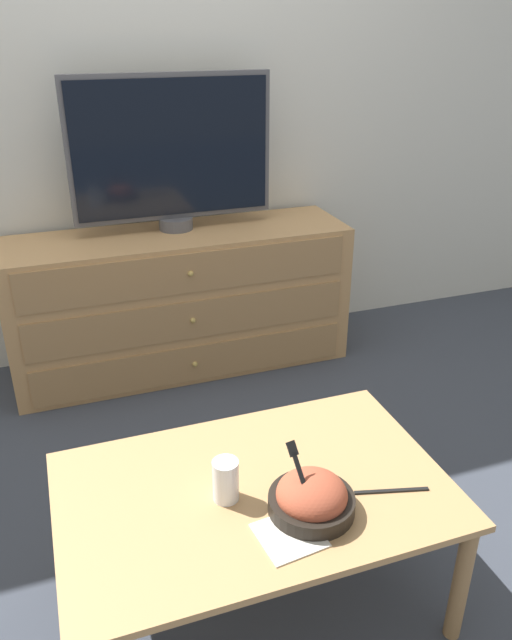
{
  "coord_description": "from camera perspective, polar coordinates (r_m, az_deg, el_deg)",
  "views": [
    {
      "loc": [
        -0.4,
        -2.82,
        1.49
      ],
      "look_at": [
        0.13,
        -1.3,
        0.71
      ],
      "focal_mm": 35.0,
      "sensor_mm": 36.0,
      "label": 1
    }
  ],
  "objects": [
    {
      "name": "wall_back",
      "position": [
        2.88,
        -12.17,
        21.52
      ],
      "size": [
        12.0,
        0.05,
        2.6
      ],
      "color": "silver",
      "rests_on": "ground_plane"
    },
    {
      "name": "coffee_table",
      "position": [
        1.69,
        -0.18,
        -16.27
      ],
      "size": [
        1.0,
        0.64,
        0.4
      ],
      "color": "tan",
      "rests_on": "ground_plane"
    },
    {
      "name": "dresser",
      "position": [
        2.88,
        -6.85,
        1.73
      ],
      "size": [
        1.51,
        0.44,
        0.65
      ],
      "color": "tan",
      "rests_on": "ground_plane"
    },
    {
      "name": "knife",
      "position": [
        1.68,
        12.29,
        -15.01
      ],
      "size": [
        0.19,
        0.06,
        0.01
      ],
      "color": "black",
      "rests_on": "coffee_table"
    },
    {
      "name": "ground_plane",
      "position": [
        3.21,
        -9.97,
        -2.22
      ],
      "size": [
        12.0,
        12.0,
        0.0
      ],
      "primitive_type": "plane",
      "color": "#383D47"
    },
    {
      "name": "tv",
      "position": [
        2.75,
        -7.72,
        15.03
      ],
      "size": [
        0.87,
        0.15,
        0.65
      ],
      "color": "#515156",
      "rests_on": "dresser"
    },
    {
      "name": "takeout_bowl",
      "position": [
        1.58,
        5.1,
        -15.9
      ],
      "size": [
        0.21,
        0.21,
        0.18
      ],
      "color": "black",
      "rests_on": "coffee_table"
    },
    {
      "name": "napkin",
      "position": [
        1.54,
        3.06,
        -19.05
      ],
      "size": [
        0.16,
        0.16,
        0.0
      ],
      "color": "silver",
      "rests_on": "coffee_table"
    },
    {
      "name": "drink_cup",
      "position": [
        1.6,
        -2.78,
        -14.62
      ],
      "size": [
        0.07,
        0.07,
        0.11
      ],
      "color": "beige",
      "rests_on": "coffee_table"
    }
  ]
}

